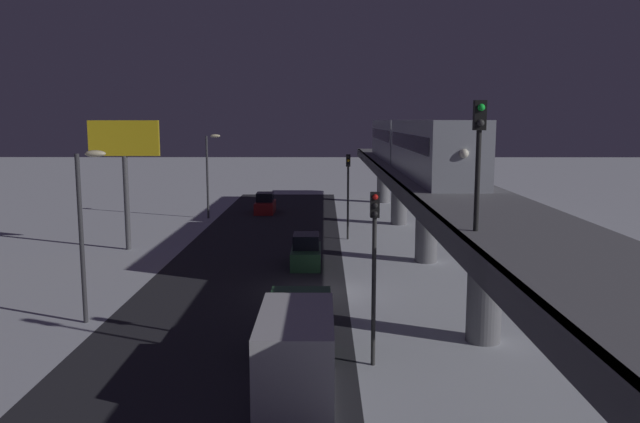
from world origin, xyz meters
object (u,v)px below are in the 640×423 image
object	(u,v)px
rail_signal	(479,143)
traffic_light_mid	(348,184)
sedan_red	(265,205)
commercial_billboard	(124,151)
traffic_light_near	(374,253)
sedan_green	(306,253)
box_truck	(297,346)
subway_train	(410,142)

from	to	relation	value
rail_signal	traffic_light_mid	xyz separation A→B (m)	(2.90, -27.47, -4.05)
sedan_red	commercial_billboard	world-z (taller)	commercial_billboard
rail_signal	traffic_light_near	xyz separation A→B (m)	(2.90, -2.85, -4.05)
sedan_green	box_truck	distance (m)	17.73
rail_signal	traffic_light_near	bearing A→B (deg)	-44.53
sedan_green	sedan_red	xyz separation A→B (m)	(4.60, -22.23, -0.00)
sedan_green	commercial_billboard	size ratio (longest dim) A/B	0.47
sedan_green	traffic_light_near	bearing A→B (deg)	-79.74
box_truck	traffic_light_mid	size ratio (longest dim) A/B	1.16
sedan_red	traffic_light_near	world-z (taller)	traffic_light_near
rail_signal	traffic_light_mid	distance (m)	27.92
box_truck	traffic_light_near	world-z (taller)	traffic_light_near
sedan_red	commercial_billboard	bearing A→B (deg)	65.68
subway_train	traffic_light_near	bearing A→B (deg)	79.59
subway_train	traffic_light_mid	bearing A→B (deg)	10.35
subway_train	box_truck	distance (m)	28.78
sedan_red	box_truck	xyz separation A→B (m)	(-4.80, 39.96, 0.55)
sedan_green	traffic_light_mid	world-z (taller)	traffic_light_mid
box_truck	commercial_billboard	xyz separation A→B (m)	(12.70, -22.47, 5.48)
sedan_green	traffic_light_mid	xyz separation A→B (m)	(-2.90, -8.60, 3.40)
sedan_green	commercial_billboard	bearing A→B (deg)	159.20
sedan_red	box_truck	distance (m)	40.25
box_truck	commercial_billboard	world-z (taller)	commercial_billboard
subway_train	traffic_light_mid	world-z (taller)	subway_train
sedan_red	traffic_light_mid	size ratio (longest dim) A/B	0.63
sedan_red	traffic_light_mid	distance (m)	15.93
subway_train	sedan_red	size ratio (longest dim) A/B	9.09
sedan_green	commercial_billboard	world-z (taller)	commercial_billboard
sedan_red	traffic_light_mid	world-z (taller)	traffic_light_mid
sedan_red	traffic_light_mid	bearing A→B (deg)	118.81
traffic_light_near	subway_train	bearing A→B (deg)	-100.41
subway_train	traffic_light_mid	size ratio (longest dim) A/B	5.76
subway_train	sedan_red	world-z (taller)	subway_train
traffic_light_mid	commercial_billboard	distance (m)	16.09
traffic_light_mid	box_truck	bearing A→B (deg)	84.14
subway_train	commercial_billboard	distance (m)	20.63
box_truck	sedan_green	bearing A→B (deg)	-89.35
box_truck	traffic_light_near	bearing A→B (deg)	-147.70
sedan_green	traffic_light_near	world-z (taller)	traffic_light_near
sedan_green	sedan_red	distance (m)	22.71
traffic_light_near	traffic_light_mid	bearing A→B (deg)	-90.00
traffic_light_mid	commercial_billboard	xyz separation A→B (m)	(15.40, 3.85, 2.63)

